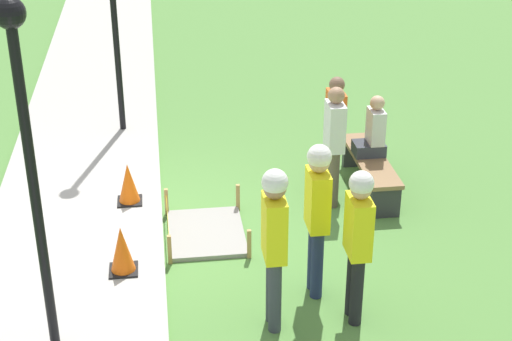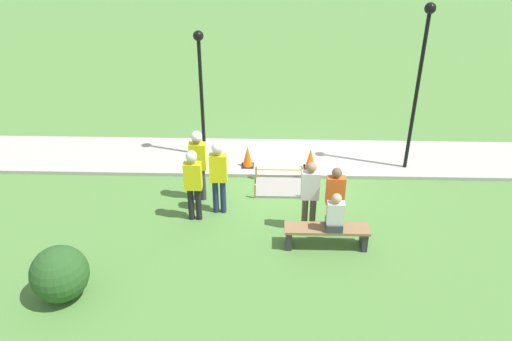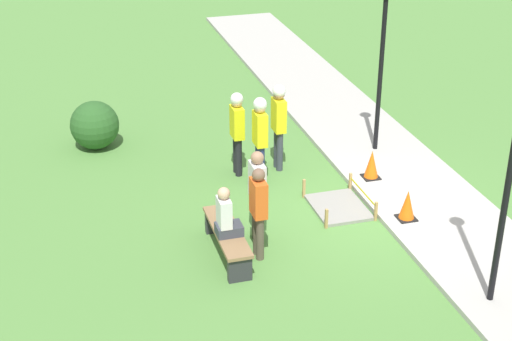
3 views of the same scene
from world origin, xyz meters
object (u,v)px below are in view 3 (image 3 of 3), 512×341
at_px(worker_supervisor, 260,132).
at_px(bystander_in_orange_shirt, 259,208).
at_px(park_bench, 227,237).
at_px(bystander_in_gray_shirt, 257,191).
at_px(traffic_cone_far_patch, 372,164).
at_px(lamppost_near, 383,44).
at_px(traffic_cone_near_patch, 407,205).
at_px(person_seated_on_bench, 226,216).
at_px(worker_assistant, 279,119).
at_px(worker_trainee, 237,126).

height_order(worker_supervisor, bystander_in_orange_shirt, worker_supervisor).
height_order(park_bench, bystander_in_gray_shirt, bystander_in_gray_shirt).
distance_m(traffic_cone_far_patch, lamppost_near, 2.54).
height_order(traffic_cone_near_patch, person_seated_on_bench, person_seated_on_bench).
bearing_deg(worker_assistant, park_bench, 148.01).
bearing_deg(worker_assistant, traffic_cone_near_patch, -151.34).
relative_size(park_bench, person_seated_on_bench, 2.04).
bearing_deg(person_seated_on_bench, worker_supervisor, -27.70).
xyz_separation_m(traffic_cone_near_patch, bystander_in_gray_shirt, (0.22, 2.80, 0.59)).
bearing_deg(person_seated_on_bench, lamppost_near, -52.00).
bearing_deg(park_bench, traffic_cone_far_patch, -61.95).
height_order(worker_assistant, lamppost_near, lamppost_near).
height_order(park_bench, lamppost_near, lamppost_near).
height_order(bystander_in_gray_shirt, lamppost_near, lamppost_near).
relative_size(bystander_in_orange_shirt, lamppost_near, 0.47).
bearing_deg(park_bench, person_seated_on_bench, 160.11).
distance_m(traffic_cone_near_patch, worker_trainee, 3.83).
bearing_deg(worker_assistant, worker_supervisor, 134.34).
height_order(traffic_cone_near_patch, worker_supervisor, worker_supervisor).
relative_size(traffic_cone_near_patch, person_seated_on_bench, 0.65).
relative_size(person_seated_on_bench, worker_assistant, 0.48).
distance_m(park_bench, worker_assistant, 3.61).
bearing_deg(bystander_in_orange_shirt, worker_trainee, -8.62).
height_order(bystander_in_orange_shirt, lamppost_near, lamppost_near).
bearing_deg(bystander_in_gray_shirt, traffic_cone_near_patch, -94.59).
bearing_deg(traffic_cone_near_patch, lamppost_near, -13.45).
height_order(traffic_cone_far_patch, bystander_in_orange_shirt, bystander_in_orange_shirt).
distance_m(bystander_in_orange_shirt, bystander_in_gray_shirt, 0.55).
xyz_separation_m(traffic_cone_far_patch, bystander_in_gray_shirt, (-1.51, 2.86, 0.59)).
xyz_separation_m(person_seated_on_bench, worker_supervisor, (2.58, -1.35, 0.28)).
xyz_separation_m(traffic_cone_near_patch, park_bench, (-0.12, 3.44, -0.03)).
bearing_deg(worker_trainee, park_bench, 161.79).
relative_size(worker_trainee, bystander_in_gray_shirt, 1.04).
distance_m(traffic_cone_far_patch, person_seated_on_bench, 4.09).
bearing_deg(bystander_in_gray_shirt, park_bench, 118.77).
height_order(park_bench, person_seated_on_bench, person_seated_on_bench).
height_order(person_seated_on_bench, bystander_in_orange_shirt, bystander_in_orange_shirt).
height_order(worker_trainee, bystander_in_gray_shirt, worker_trainee).
height_order(person_seated_on_bench, worker_trainee, worker_trainee).
relative_size(traffic_cone_near_patch, worker_supervisor, 0.31).
bearing_deg(traffic_cone_far_patch, person_seated_on_bench, 119.45).
height_order(traffic_cone_far_patch, park_bench, traffic_cone_far_patch).
relative_size(traffic_cone_far_patch, park_bench, 0.33).
distance_m(traffic_cone_far_patch, worker_supervisor, 2.38).
relative_size(worker_supervisor, worker_trainee, 1.04).
bearing_deg(traffic_cone_far_patch, park_bench, 118.05).
xyz_separation_m(worker_assistant, bystander_in_gray_shirt, (-2.64, 1.23, -0.15)).
height_order(worker_supervisor, worker_assistant, worker_assistant).
distance_m(traffic_cone_near_patch, worker_assistant, 3.35).
bearing_deg(traffic_cone_far_patch, worker_supervisor, 75.18).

